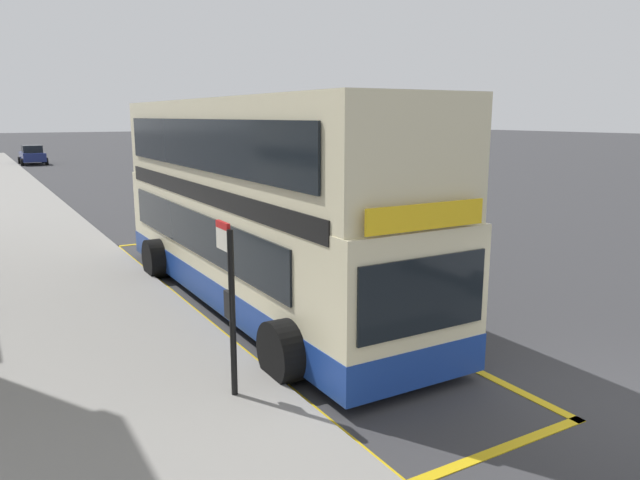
# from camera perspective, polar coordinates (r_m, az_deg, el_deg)

# --- Properties ---
(ground_plane) EXTENTS (260.00, 260.00, 0.00)m
(ground_plane) POSITION_cam_1_polar(r_m,az_deg,el_deg) (37.44, -18.22, 4.82)
(ground_plane) COLOR #333335
(double_decker_bus) EXTENTS (3.27, 11.31, 4.40)m
(double_decker_bus) POSITION_cam_1_polar(r_m,az_deg,el_deg) (13.19, -6.11, 2.87)
(double_decker_bus) COLOR beige
(double_decker_bus) RESTS_ON ground
(bus_bay_markings) EXTENTS (3.12, 14.81, 0.01)m
(bus_bay_markings) POSITION_cam_1_polar(r_m,az_deg,el_deg) (13.81, -6.17, -5.51)
(bus_bay_markings) COLOR gold
(bus_bay_markings) RESTS_ON ground
(bus_stop_sign) EXTENTS (0.09, 0.51, 2.48)m
(bus_stop_sign) POSITION_cam_1_polar(r_m,az_deg,el_deg) (8.57, -8.53, -5.00)
(bus_stop_sign) COLOR black
(bus_stop_sign) RESTS_ON pavement_near
(parked_car_navy_behind) EXTENTS (2.09, 4.20, 1.62)m
(parked_car_navy_behind) POSITION_cam_1_polar(r_m,az_deg,el_deg) (57.48, -25.50, 7.26)
(parked_car_navy_behind) COLOR navy
(parked_car_navy_behind) RESTS_ON ground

